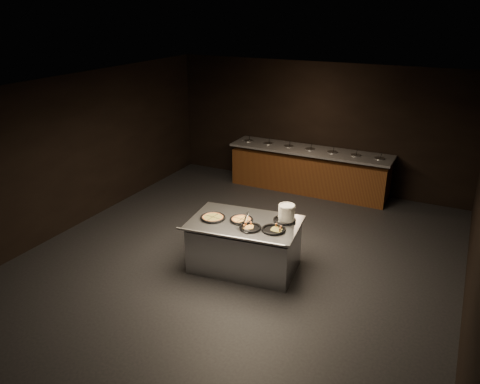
% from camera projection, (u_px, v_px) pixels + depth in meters
% --- Properties ---
extents(room, '(7.02, 8.02, 2.92)m').
position_uv_depth(room, '(240.00, 180.00, 7.49)').
color(room, black).
rests_on(room, ground).
extents(salad_bar, '(3.70, 0.83, 1.18)m').
position_uv_depth(salad_bar, '(308.00, 173.00, 10.82)').
color(salad_bar, '#5C3615').
rests_on(salad_bar, ground).
extents(serving_counter, '(1.87, 1.33, 0.84)m').
position_uv_depth(serving_counter, '(245.00, 246.00, 7.65)').
color(serving_counter, '#B3B6BB').
rests_on(serving_counter, ground).
extents(plate_stack, '(0.26, 0.26, 0.29)m').
position_uv_depth(plate_stack, '(287.00, 214.00, 7.43)').
color(plate_stack, silver).
rests_on(plate_stack, serving_counter).
extents(pan_veggie_whole, '(0.41, 0.41, 0.04)m').
position_uv_depth(pan_veggie_whole, '(213.00, 217.00, 7.59)').
color(pan_veggie_whole, black).
rests_on(pan_veggie_whole, serving_counter).
extents(pan_cheese_whole, '(0.38, 0.38, 0.04)m').
position_uv_depth(pan_cheese_whole, '(241.00, 220.00, 7.52)').
color(pan_cheese_whole, black).
rests_on(pan_cheese_whole, serving_counter).
extents(pan_cheese_slices_a, '(0.37, 0.37, 0.04)m').
position_uv_depth(pan_cheese_slices_a, '(285.00, 220.00, 7.51)').
color(pan_cheese_slices_a, black).
rests_on(pan_cheese_slices_a, serving_counter).
extents(pan_cheese_slices_b, '(0.35, 0.35, 0.04)m').
position_uv_depth(pan_cheese_slices_b, '(250.00, 227.00, 7.25)').
color(pan_cheese_slices_b, black).
rests_on(pan_cheese_slices_b, serving_counter).
extents(pan_veggie_slices, '(0.38, 0.38, 0.04)m').
position_uv_depth(pan_veggie_slices, '(274.00, 229.00, 7.19)').
color(pan_veggie_slices, black).
rests_on(pan_veggie_slices, serving_counter).
extents(server_left, '(0.12, 0.36, 0.17)m').
position_uv_depth(server_left, '(247.00, 217.00, 7.44)').
color(server_left, '#B3B6BB').
rests_on(server_left, serving_counter).
extents(server_right, '(0.30, 0.17, 0.15)m').
position_uv_depth(server_right, '(242.00, 226.00, 7.19)').
color(server_right, '#B3B6BB').
rests_on(server_right, serving_counter).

